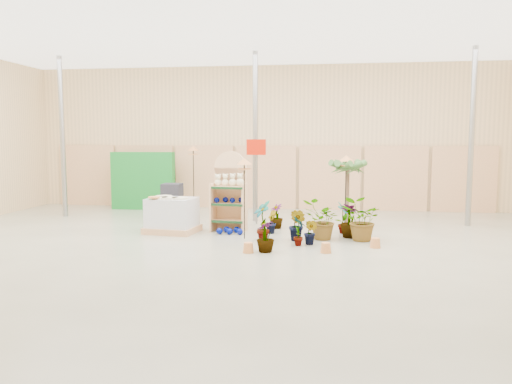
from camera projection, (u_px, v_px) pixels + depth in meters
The scene contains 24 objects.
room at pixel (238, 139), 10.75m from camera, with size 15.20×12.10×4.70m.
display_shelf at pixel (230, 194), 12.02m from camera, with size 0.85×0.59×1.92m.
teddy_bears at pixel (230, 181), 11.89m from camera, with size 0.71×0.19×0.30m.
gazing_balls_shelf at pixel (229, 200), 11.93m from camera, with size 0.70×0.24×0.13m.
gazing_balls_floor at pixel (230, 231), 11.65m from camera, with size 0.63×0.39×0.15m.
pallet_stack at pixel (172, 215), 11.81m from camera, with size 1.27×1.10×0.86m.
charcoal_planters at pixel (172, 202), 13.60m from camera, with size 0.50×0.50×1.00m.
trellis_stock at pixel (143, 181), 15.64m from camera, with size 2.00×0.30×1.80m, color #147424.
offer_sign at pixel (256, 164), 12.84m from camera, with size 0.50×0.08×2.20m.
bird_table_front at pixel (244, 164), 10.93m from camera, with size 0.34×0.34×1.79m.
bird_table_right at pixel (346, 161), 11.83m from camera, with size 0.34×0.34×1.82m.
bird_table_back at pixel (193, 151), 14.52m from camera, with size 0.34×0.34×2.01m.
palm at pixel (348, 166), 12.06m from camera, with size 0.70×0.70×1.81m.
potted_plant_0 at pixel (263, 221), 10.79m from camera, with size 0.47×0.32×0.89m, color #3A672C.
potted_plant_1 at pixel (297, 225), 10.82m from camera, with size 0.39×0.31×0.70m, color #3A672C.
potted_plant_2 at pixel (322, 220), 10.94m from camera, with size 0.79×0.68×0.87m, color #3A672C.
potted_plant_3 at pixel (350, 220), 11.20m from camera, with size 0.43×0.43×0.77m, color #3A672C.
potted_plant_4 at pixel (343, 218), 11.66m from camera, with size 0.39×0.27×0.75m, color #3A672C.
potted_plant_5 at pixel (271, 222), 11.71m from camera, with size 0.30×0.24×0.54m, color #3A672C.
potted_plant_7 at pixel (265, 236), 9.76m from camera, with size 0.35×0.35×0.62m, color #3A672C.
potted_plant_8 at pixel (299, 231), 10.32m from camera, with size 0.33×0.22×0.63m, color #3A672C.
potted_plant_9 at pixel (311, 232), 10.43m from camera, with size 0.30×0.24×0.54m, color #3A672C.
potted_plant_10 at pixel (360, 220), 10.82m from camera, with size 0.83×0.72×0.92m, color #3A672C.
potted_plant_11 at pixel (276, 216), 12.34m from camera, with size 0.34×0.34×0.61m, color #3A672C.
Camera 1 is at (1.88, -9.74, 2.22)m, focal length 35.00 mm.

